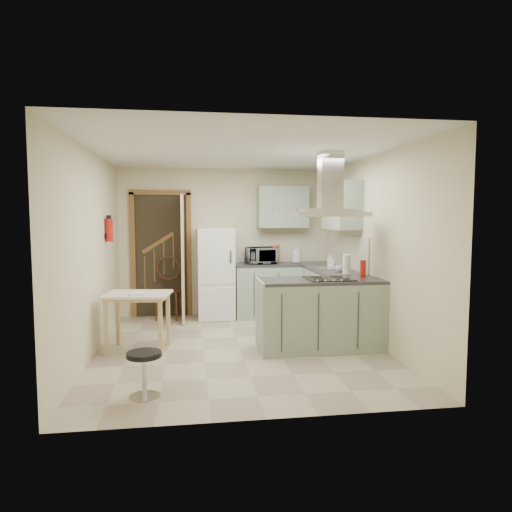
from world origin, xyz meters
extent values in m
plane|color=#B0A589|center=(0.00, 0.00, 0.00)|extent=(4.20, 4.20, 0.00)
plane|color=silver|center=(0.00, 0.00, 2.50)|extent=(4.20, 4.20, 0.00)
plane|color=beige|center=(0.00, 2.10, 1.25)|extent=(3.60, 0.00, 3.60)
plane|color=beige|center=(-1.80, 0.00, 1.25)|extent=(0.00, 4.20, 4.20)
plane|color=beige|center=(1.80, 0.00, 1.25)|extent=(0.00, 4.20, 4.20)
cube|color=brown|center=(-1.10, 2.07, 1.05)|extent=(1.10, 0.12, 2.10)
cube|color=white|center=(-0.20, 1.80, 0.75)|extent=(0.60, 0.60, 1.50)
cube|color=#9EB2A0|center=(0.66, 1.80, 0.45)|extent=(1.08, 0.60, 0.90)
cube|color=#9EB2A0|center=(1.50, 1.12, 0.45)|extent=(0.60, 1.95, 0.90)
cube|color=beige|center=(0.96, 2.09, 1.15)|extent=(1.68, 0.02, 0.50)
cube|color=#9EB2A0|center=(0.95, 1.93, 1.85)|extent=(0.85, 0.35, 0.70)
cube|color=#9EB2A0|center=(1.62, 0.85, 1.85)|extent=(0.35, 0.90, 0.70)
cube|color=#9EB2A0|center=(1.02, -0.18, 0.45)|extent=(1.55, 0.65, 0.90)
cube|color=black|center=(1.12, -0.18, 0.91)|extent=(0.58, 0.50, 0.01)
cube|color=silver|center=(1.12, -0.18, 1.72)|extent=(0.90, 0.55, 0.10)
cube|color=silver|center=(1.50, 0.95, 0.91)|extent=(0.45, 0.40, 0.01)
cylinder|color=#B2140F|center=(-1.74, 0.90, 1.50)|extent=(0.10, 0.10, 0.32)
cube|color=tan|center=(-1.28, 0.08, 0.37)|extent=(0.86, 0.70, 0.73)
cube|color=#501F1A|center=(-0.98, 1.81, 0.47)|extent=(0.49, 0.49, 0.93)
cylinder|color=black|center=(-1.05, -1.46, 0.22)|extent=(0.39, 0.39, 0.44)
imported|color=black|center=(0.57, 1.81, 1.04)|extent=(0.54, 0.41, 0.28)
cylinder|color=silver|center=(1.17, 1.81, 1.02)|extent=(0.19, 0.19, 0.24)
cube|color=#E1501A|center=(0.83, 1.88, 1.05)|extent=(0.15, 0.22, 0.30)
imported|color=#A7A8B3|center=(1.57, 1.18, 1.00)|extent=(0.10, 0.10, 0.21)
cylinder|color=white|center=(1.51, 0.23, 1.04)|extent=(0.15, 0.15, 0.28)
imported|color=white|center=(1.50, 0.50, 0.95)|extent=(0.12, 0.12, 0.10)
cylinder|color=red|center=(1.62, -0.07, 1.01)|extent=(0.09, 0.09, 0.22)
imported|color=maroon|center=(-1.37, -0.01, 0.78)|extent=(0.19, 0.24, 0.10)
camera|label=1|loc=(-0.61, -5.73, 1.70)|focal=32.00mm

